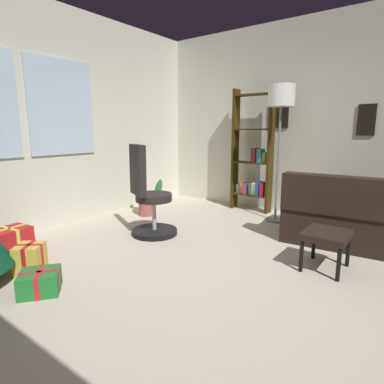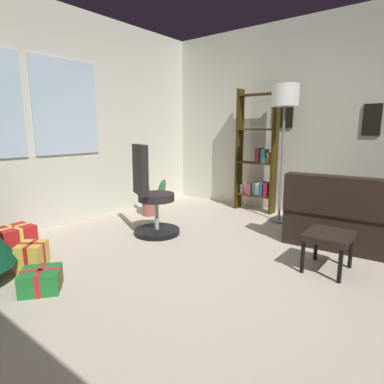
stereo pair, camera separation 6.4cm
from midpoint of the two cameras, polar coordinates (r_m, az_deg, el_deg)
ground_plane at (r=2.92m, az=6.28°, el=-16.03°), size 4.99×5.25×0.10m
wall_back_with_windows at (r=4.56m, az=-24.43°, el=11.94°), size 4.99×0.12×2.82m
wall_right_with_frames at (r=4.97m, az=22.14°, el=11.90°), size 0.12×5.25×2.82m
couch at (r=4.14m, az=29.75°, el=-4.31°), size 1.65×1.78×0.80m
footstool at (r=3.19m, az=22.35°, el=-7.50°), size 0.44×0.38×0.36m
gift_box_red at (r=3.85m, az=-30.03°, el=-7.63°), size 0.38×0.32×0.29m
gift_box_green at (r=2.91m, az=-26.09°, el=-14.23°), size 0.40×0.40×0.18m
gift_box_gold at (r=3.30m, az=-27.42°, el=-10.54°), size 0.32×0.32×0.27m
office_chair at (r=3.89m, az=-8.17°, el=-1.55°), size 0.58×0.56×1.11m
bookshelf at (r=5.07m, az=10.47°, el=5.91°), size 0.18×0.64×1.88m
floor_lamp at (r=4.53m, az=15.19°, el=14.55°), size 0.35×0.35×1.85m
potted_plant at (r=4.83m, az=-8.48°, el=-1.21°), size 0.38×0.46×0.60m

